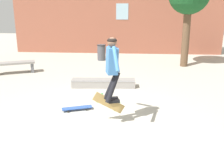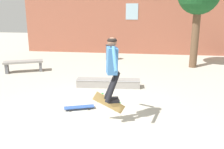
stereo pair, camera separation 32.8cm
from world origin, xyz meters
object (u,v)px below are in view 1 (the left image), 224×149
(trash_bin, at_px, (101,52))
(skate_ledge, at_px, (103,83))
(park_bench, at_px, (15,65))
(skateboard_resting, at_px, (77,108))
(skateboard_flipping, at_px, (109,103))
(skater, at_px, (112,64))

(trash_bin, bearing_deg, skate_ledge, -82.39)
(park_bench, height_order, skateboard_resting, park_bench)
(skateboard_flipping, xyz_separation_m, skateboard_resting, (-0.92, 0.64, -0.43))
(skateboard_flipping, bearing_deg, park_bench, 119.90)
(trash_bin, height_order, skateboard_flipping, trash_bin)
(park_bench, bearing_deg, skateboard_resting, -70.61)
(skate_ledge, relative_size, trash_bin, 2.71)
(park_bench, distance_m, skateboard_resting, 5.00)
(park_bench, height_order, skater, skater)
(skateboard_flipping, bearing_deg, skater, -62.84)
(trash_bin, relative_size, skateboard_resting, 0.98)
(skate_ledge, height_order, skateboard_flipping, skateboard_flipping)
(park_bench, relative_size, trash_bin, 2.04)
(trash_bin, relative_size, skateboard_flipping, 1.06)
(skate_ledge, bearing_deg, skater, -83.21)
(skate_ledge, relative_size, skateboard_resting, 2.66)
(trash_bin, distance_m, skateboard_resting, 6.59)
(trash_bin, distance_m, skater, 7.47)
(skate_ledge, relative_size, skater, 1.48)
(park_bench, distance_m, skater, 6.32)
(skateboard_flipping, bearing_deg, skate_ledge, 83.56)
(skate_ledge, bearing_deg, park_bench, 154.31)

